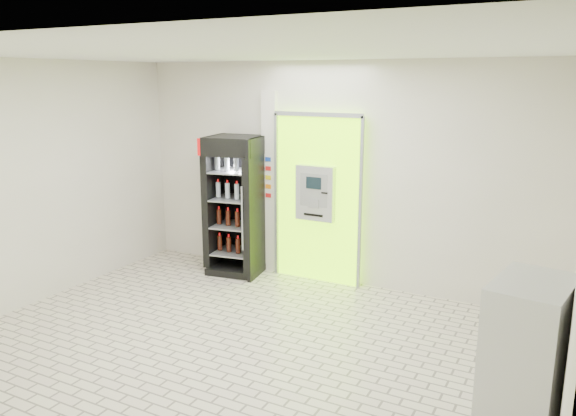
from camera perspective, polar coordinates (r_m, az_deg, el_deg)
The scene contains 6 objects.
ground at distance 5.99m, azimuth -5.29°, elevation -14.54°, with size 6.00×6.00×0.00m, color beige.
room_shell at distance 5.39m, azimuth -5.70°, elevation 3.09°, with size 6.00×6.00×6.00m.
atm_assembly at distance 7.69m, azimuth 3.10°, elevation 1.06°, with size 1.30×0.24×2.33m.
pillar at distance 8.04m, azimuth -1.83°, elevation 2.55°, with size 0.22×0.11×2.60m.
beverage_cooler at distance 8.08m, azimuth -5.20°, elevation 0.01°, with size 0.84×0.79×1.98m.
steel_cabinet at distance 5.24m, azimuth 23.16°, elevation -12.80°, with size 0.71×0.94×1.15m.
Camera 1 is at (2.94, -4.42, 2.77)m, focal length 35.00 mm.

